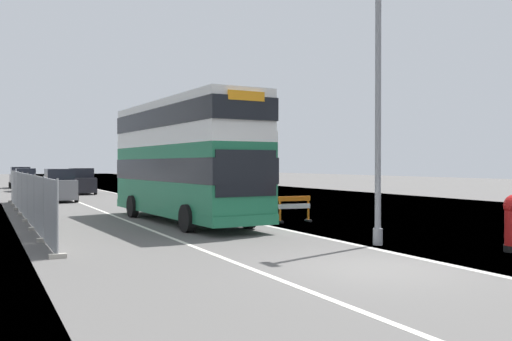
% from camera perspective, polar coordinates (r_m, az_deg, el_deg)
% --- Properties ---
extents(ground, '(140.00, 280.00, 0.10)m').
position_cam_1_polar(ground, '(13.94, 13.59, -9.59)').
color(ground, '#565451').
extents(double_decker_bus, '(3.21, 11.31, 5.03)m').
position_cam_1_polar(double_decker_bus, '(23.65, -7.40, 1.24)').
color(double_decker_bus, '#1E6B47').
rests_on(double_decker_bus, ground).
extents(lamppost_foreground, '(0.29, 0.70, 8.82)m').
position_cam_1_polar(lamppost_foreground, '(17.24, 12.32, 6.44)').
color(lamppost_foreground, gray).
rests_on(lamppost_foreground, ground).
extents(roadworks_barrier, '(1.49, 0.55, 1.08)m').
position_cam_1_polar(roadworks_barrier, '(23.55, 3.91, -3.66)').
color(roadworks_barrier, orange).
rests_on(roadworks_barrier, ground).
extents(construction_site_fence, '(0.44, 24.00, 2.07)m').
position_cam_1_polar(construction_site_fence, '(27.13, -22.48, -2.44)').
color(construction_site_fence, '#A8AAAD').
rests_on(construction_site_fence, ground).
extents(car_oncoming_near, '(1.98, 4.00, 2.13)m').
position_cam_1_polar(car_oncoming_near, '(38.53, -19.40, -1.52)').
color(car_oncoming_near, slate).
rests_on(car_oncoming_near, ground).
extents(car_receding_mid, '(2.00, 4.06, 2.11)m').
position_cam_1_polar(car_receding_mid, '(47.61, -17.37, -1.12)').
color(car_receding_mid, black).
rests_on(car_receding_mid, ground).
extents(car_receding_far, '(1.90, 3.82, 2.05)m').
position_cam_1_polar(car_receding_far, '(54.36, -22.41, -0.95)').
color(car_receding_far, gray).
rests_on(car_receding_far, ground).
extents(car_far_side, '(2.08, 4.41, 2.16)m').
position_cam_1_polar(car_far_side, '(62.02, -22.87, -0.72)').
color(car_far_side, slate).
rests_on(car_far_side, ground).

